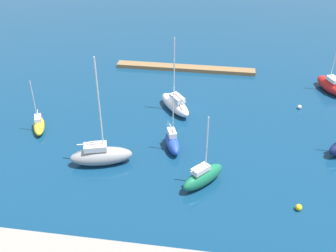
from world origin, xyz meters
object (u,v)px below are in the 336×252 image
object	(u,v)px
sailboat_white_along_channel	(175,104)
sailboat_blue_lone_south	(172,142)
sailboat_yellow_east_end	(39,125)
sailboat_red_west_end	(330,85)
mooring_buoy_white	(299,107)
mooring_buoy_yellow	(299,207)
sailboat_gray_by_breakwater	(101,155)
pier_dock	(185,68)
sailboat_green_outer_mooring	(203,176)

from	to	relation	value
sailboat_white_along_channel	sailboat_blue_lone_south	world-z (taller)	sailboat_white_along_channel
sailboat_yellow_east_end	sailboat_blue_lone_south	xyz separation A→B (m)	(-19.93, 1.81, 0.26)
sailboat_red_west_end	sailboat_yellow_east_end	distance (m)	48.25
sailboat_blue_lone_south	mooring_buoy_white	world-z (taller)	sailboat_blue_lone_south
sailboat_white_along_channel	mooring_buoy_white	size ratio (longest dim) A/B	18.12
sailboat_yellow_east_end	mooring_buoy_yellow	world-z (taller)	sailboat_yellow_east_end
sailboat_red_west_end	sailboat_gray_by_breakwater	xyz separation A→B (m)	(33.01, 25.54, 0.14)
pier_dock	sailboat_white_along_channel	distance (m)	15.73
pier_dock	sailboat_green_outer_mooring	world-z (taller)	sailboat_green_outer_mooring
sailboat_red_west_end	sailboat_gray_by_breakwater	distance (m)	41.74
sailboat_red_west_end	sailboat_yellow_east_end	bearing A→B (deg)	89.67
sailboat_red_west_end	mooring_buoy_yellow	xyz separation A→B (m)	(8.74, 30.53, -0.80)
pier_dock	sailboat_blue_lone_south	xyz separation A→B (m)	(-1.16, 25.97, 0.75)
pier_dock	sailboat_yellow_east_end	bearing A→B (deg)	52.15
sailboat_white_along_channel	mooring_buoy_yellow	bearing A→B (deg)	-177.35
sailboat_yellow_east_end	mooring_buoy_white	size ratio (longest dim) A/B	12.26
sailboat_white_along_channel	sailboat_gray_by_breakwater	distance (m)	16.73
pier_dock	sailboat_blue_lone_south	size ratio (longest dim) A/B	3.01
sailboat_green_outer_mooring	sailboat_blue_lone_south	distance (m)	8.29
pier_dock	sailboat_yellow_east_end	distance (m)	30.59
sailboat_red_west_end	sailboat_green_outer_mooring	xyz separation A→B (m)	(19.72, 27.78, 0.06)
pier_dock	mooring_buoy_yellow	xyz separation A→B (m)	(-16.80, 35.58, 0.03)
pier_dock	sailboat_gray_by_breakwater	distance (m)	31.50
sailboat_white_along_channel	sailboat_blue_lone_south	size ratio (longest dim) A/B	1.36
sailboat_white_along_channel	mooring_buoy_yellow	size ratio (longest dim) A/B	15.93
sailboat_yellow_east_end	mooring_buoy_yellow	size ratio (longest dim) A/B	10.79
sailboat_white_along_channel	pier_dock	bearing A→B (deg)	-36.64
sailboat_gray_by_breakwater	sailboat_blue_lone_south	world-z (taller)	sailboat_gray_by_breakwater
sailboat_red_west_end	mooring_buoy_yellow	size ratio (longest dim) A/B	13.64
sailboat_green_outer_mooring	sailboat_red_west_end	bearing A→B (deg)	5.47
pier_dock	mooring_buoy_yellow	bearing A→B (deg)	115.28
sailboat_red_west_end	mooring_buoy_white	size ratio (longest dim) A/B	15.51
pier_dock	mooring_buoy_white	distance (m)	23.17
mooring_buoy_yellow	sailboat_gray_by_breakwater	bearing A→B (deg)	-11.62
sailboat_yellow_east_end	sailboat_green_outer_mooring	bearing A→B (deg)	47.61
pier_dock	mooring_buoy_white	bearing A→B (deg)	148.38
pier_dock	mooring_buoy_yellow	world-z (taller)	mooring_buoy_yellow
sailboat_green_outer_mooring	sailboat_blue_lone_south	bearing A→B (deg)	75.01
sailboat_red_west_end	mooring_buoy_white	bearing A→B (deg)	117.07
sailboat_green_outer_mooring	mooring_buoy_yellow	bearing A→B (deg)	-63.23
sailboat_gray_by_breakwater	sailboat_yellow_east_end	distance (m)	13.01
sailboat_green_outer_mooring	mooring_buoy_white	xyz separation A→B (m)	(-13.91, -20.68, -0.91)
sailboat_white_along_channel	mooring_buoy_white	xyz separation A→B (m)	(-19.56, -3.56, -0.90)
sailboat_green_outer_mooring	sailboat_blue_lone_south	world-z (taller)	sailboat_green_outer_mooring
sailboat_white_along_channel	sailboat_gray_by_breakwater	xyz separation A→B (m)	(7.64, 14.88, 0.09)
mooring_buoy_white	sailboat_red_west_end	bearing A→B (deg)	-129.27
sailboat_blue_lone_south	sailboat_green_outer_mooring	bearing A→B (deg)	14.07
sailboat_red_west_end	sailboat_blue_lone_south	distance (m)	32.12
sailboat_yellow_east_end	mooring_buoy_yellow	distance (m)	37.36
sailboat_yellow_east_end	sailboat_gray_by_breakwater	bearing A→B (deg)	37.38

